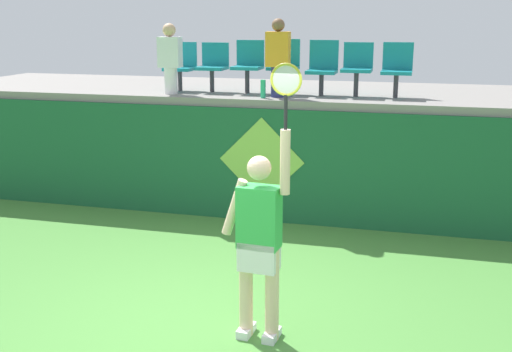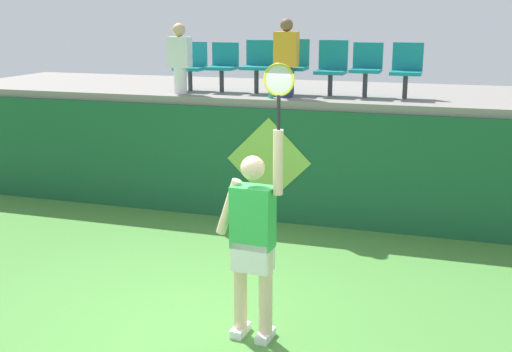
# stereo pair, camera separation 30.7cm
# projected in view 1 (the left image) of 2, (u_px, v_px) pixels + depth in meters

# --- Properties ---
(ground_plane) EXTENTS (40.00, 40.00, 0.00)m
(ground_plane) POSITION_uv_depth(u_px,v_px,m) (190.00, 328.00, 6.16)
(ground_plane) COLOR #478438
(court_back_wall) EXTENTS (12.06, 0.20, 1.68)m
(court_back_wall) POSITION_uv_depth(u_px,v_px,m) (273.00, 165.00, 9.22)
(court_back_wall) COLOR #195633
(court_back_wall) RESTS_ON ground_plane
(spectator_platform) EXTENTS (12.06, 3.01, 0.12)m
(spectator_platform) POSITION_uv_depth(u_px,v_px,m) (293.00, 93.00, 10.36)
(spectator_platform) COLOR gray
(spectator_platform) RESTS_ON court_back_wall
(tennis_player) EXTENTS (0.75, 0.29, 2.59)m
(tennis_player) POSITION_uv_depth(u_px,v_px,m) (260.00, 238.00, 5.75)
(tennis_player) COLOR white
(tennis_player) RESTS_ON ground_plane
(water_bottle) EXTENTS (0.08, 0.08, 0.27)m
(water_bottle) POSITION_uv_depth(u_px,v_px,m) (263.00, 89.00, 9.16)
(water_bottle) COLOR #26B272
(water_bottle) RESTS_ON spectator_platform
(stadium_chair_0) EXTENTS (0.44, 0.42, 0.76)m
(stadium_chair_0) POSITION_uv_depth(u_px,v_px,m) (181.00, 64.00, 10.02)
(stadium_chair_0) COLOR #38383D
(stadium_chair_0) RESTS_ON spectator_platform
(stadium_chair_1) EXTENTS (0.44, 0.42, 0.76)m
(stadium_chair_1) POSITION_uv_depth(u_px,v_px,m) (213.00, 64.00, 9.88)
(stadium_chair_1) COLOR #38383D
(stadium_chair_1) RESTS_ON spectator_platform
(stadium_chair_2) EXTENTS (0.44, 0.42, 0.80)m
(stadium_chair_2) POSITION_uv_depth(u_px,v_px,m) (248.00, 63.00, 9.73)
(stadium_chair_2) COLOR #38383D
(stadium_chair_2) RESTS_ON spectator_platform
(stadium_chair_3) EXTENTS (0.44, 0.42, 0.83)m
(stadium_chair_3) POSITION_uv_depth(u_px,v_px,m) (284.00, 63.00, 9.59)
(stadium_chair_3) COLOR #38383D
(stadium_chair_3) RESTS_ON spectator_platform
(stadium_chair_4) EXTENTS (0.44, 0.42, 0.82)m
(stadium_chair_4) POSITION_uv_depth(u_px,v_px,m) (323.00, 66.00, 9.46)
(stadium_chair_4) COLOR #38383D
(stadium_chair_4) RESTS_ON spectator_platform
(stadium_chair_5) EXTENTS (0.44, 0.42, 0.79)m
(stadium_chair_5) POSITION_uv_depth(u_px,v_px,m) (357.00, 66.00, 9.32)
(stadium_chair_5) COLOR #38383D
(stadium_chair_5) RESTS_ON spectator_platform
(stadium_chair_6) EXTENTS (0.44, 0.42, 0.79)m
(stadium_chair_6) POSITION_uv_depth(u_px,v_px,m) (397.00, 67.00, 9.18)
(stadium_chair_6) COLOR #38383D
(stadium_chair_6) RESTS_ON spectator_platform
(spectator_0) EXTENTS (0.34, 0.20, 1.06)m
(spectator_0) POSITION_uv_depth(u_px,v_px,m) (170.00, 57.00, 9.56)
(spectator_0) COLOR white
(spectator_0) RESTS_ON spectator_platform
(spectator_1) EXTENTS (0.34, 0.20, 1.14)m
(spectator_1) POSITION_uv_depth(u_px,v_px,m) (278.00, 57.00, 9.16)
(spectator_1) COLOR navy
(spectator_1) RESTS_ON spectator_platform
(wall_signage_mount) EXTENTS (1.27, 0.01, 1.56)m
(wall_signage_mount) POSITION_uv_depth(u_px,v_px,m) (261.00, 221.00, 9.37)
(wall_signage_mount) COLOR #195633
(wall_signage_mount) RESTS_ON ground_plane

